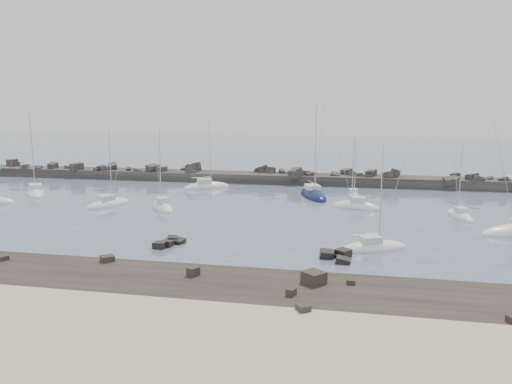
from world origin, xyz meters
The scene contains 15 objects.
ground centered at (0.00, 0.00, 0.00)m, with size 400.00×400.00×0.00m, color slate.
sand_strip centered at (0.00, -32.00, 0.00)m, with size 140.00×14.00×1.00m, color #CCBD8D.
rock_shelf centered at (-0.06, -21.98, 0.01)m, with size 140.00×12.00×1.74m.
rock_cluster_near centered at (-3.77, -9.20, 0.05)m, with size 2.88×3.95×1.57m.
rock_cluster_far centered at (14.62, -10.69, 0.08)m, with size 3.38×3.72×1.73m.
breakwater centered at (-7.43, 37.97, 0.33)m, with size 115.00×7.73×5.09m.
sailboat_1 centered at (-38.42, 16.60, 0.15)m, with size 8.32×9.36×15.19m.
sailboat_2 centered at (-21.12, 9.95, 0.14)m, with size 5.57×8.34×12.76m.
sailboat_3 centered at (-11.19, 29.04, 0.14)m, with size 8.90×7.12×14.01m.
sailboat_4 centered at (-11.99, 9.20, 0.16)m, with size 6.72×7.81×12.79m.
sailboat_5 centered at (15.92, 24.25, 0.13)m, with size 3.22×6.61×10.20m.
sailboat_6 centered at (18.32, -6.58, 0.13)m, with size 7.92×5.40×12.10m.
sailboat_7 centered at (9.24, 23.67, 0.15)m, with size 6.97×11.32×17.05m.
sailboat_8 centered at (16.37, 15.51, 0.15)m, with size 7.83×4.07×12.06m.
sailboat_9 centered at (30.47, 11.99, 0.13)m, with size 3.77×7.12×10.90m.
Camera 1 is at (16.23, -59.59, 15.19)m, focal length 35.00 mm.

